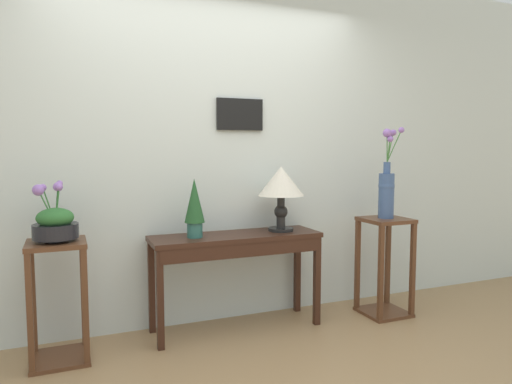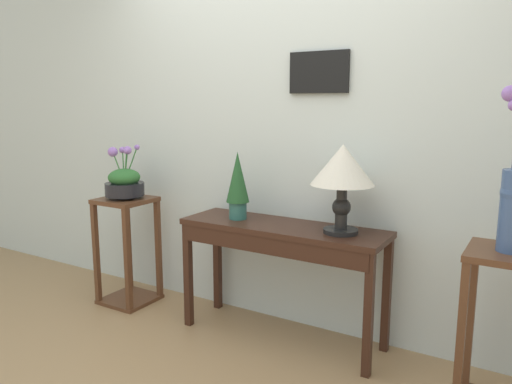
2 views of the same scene
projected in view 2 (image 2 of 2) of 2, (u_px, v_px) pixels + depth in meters
back_wall_with_art at (285, 110)px, 3.12m from camera, size 9.00×0.13×2.80m
console_table at (280, 242)px, 2.93m from camera, size 1.27×0.39×0.72m
table_lamp at (343, 170)px, 2.68m from camera, size 0.35×0.35×0.50m
potted_plant_on_console at (238, 183)px, 3.05m from camera, size 0.14×0.14×0.42m
pedestal_stand_left at (128, 251)px, 3.55m from camera, size 0.36×0.36×0.78m
planter_bowl_wide_left at (124, 182)px, 3.46m from camera, size 0.27×0.27×0.38m
pedestal_stand_right at (502, 336)px, 2.22m from camera, size 0.36×0.36×0.80m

